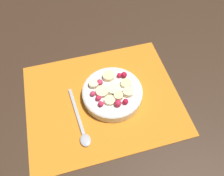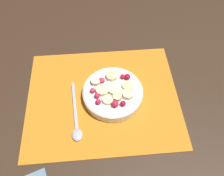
% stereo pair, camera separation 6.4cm
% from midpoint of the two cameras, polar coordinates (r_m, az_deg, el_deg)
% --- Properties ---
extents(ground_plane, '(3.00, 3.00, 0.00)m').
position_cam_midpoint_polar(ground_plane, '(0.67, 0.15, -2.76)').
color(ground_plane, '#382619').
extents(placemat, '(0.46, 0.37, 0.01)m').
position_cam_midpoint_polar(placemat, '(0.67, 0.15, -2.64)').
color(placemat, orange).
rests_on(placemat, ground_plane).
extents(fruit_bowl, '(0.18, 0.18, 0.05)m').
position_cam_midpoint_polar(fruit_bowl, '(0.65, 2.77, -1.11)').
color(fruit_bowl, silver).
rests_on(fruit_bowl, placemat).
extents(spoon, '(0.04, 0.19, 0.01)m').
position_cam_midpoint_polar(spoon, '(0.63, -6.63, -9.07)').
color(spoon, '#B2B2B7').
rests_on(spoon, placemat).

